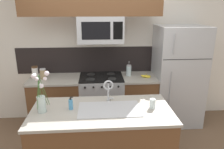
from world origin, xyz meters
The scene contains 17 objects.
rear_partition centered at (0.30, 1.28, 1.30)m, with size 5.20×0.10×2.60m, color silver.
splash_band centered at (0.00, 1.22, 1.15)m, with size 3.07×0.01×0.48m, color black.
back_counter_left centered at (-0.81, 0.90, 0.46)m, with size 0.89×0.65×0.91m.
back_counter_right centered at (0.67, 0.90, 0.46)m, with size 0.62×0.65×0.91m.
stove_range centered at (0.00, 0.90, 0.46)m, with size 0.76×0.64×0.93m.
microwave centered at (0.00, 0.88, 1.75)m, with size 0.74×0.40×0.43m.
refrigerator centered at (1.39, 0.92, 0.90)m, with size 0.84×0.74×1.80m.
storage_jar_tall centered at (-1.14, 0.93, 1.02)m, with size 0.10×0.10×0.21m.
storage_jar_medium centered at (-1.00, 0.92, 1.00)m, with size 0.10×0.10×0.18m.
banana_bunch centered at (0.79, 0.84, 0.93)m, with size 0.19×0.16×0.08m.
french_press centered at (0.50, 0.96, 1.01)m, with size 0.09×0.09×0.27m.
island_counter centered at (-0.03, -0.35, 0.46)m, with size 1.72×0.84×0.91m.
kitchen_sink centered at (0.07, -0.35, 0.84)m, with size 0.76×0.44×0.16m.
sink_faucet centered at (0.07, -0.13, 1.11)m, with size 0.14×0.14×0.31m.
dish_soap_bottle centered at (-0.40, -0.31, 0.98)m, with size 0.06×0.05×0.16m.
drinking_glass centered at (0.60, -0.35, 0.97)m, with size 0.07×0.07×0.12m.
flower_vase centered at (-0.73, -0.35, 1.08)m, with size 0.18×0.17×0.49m.
Camera 1 is at (-0.08, -2.76, 2.13)m, focal length 35.00 mm.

